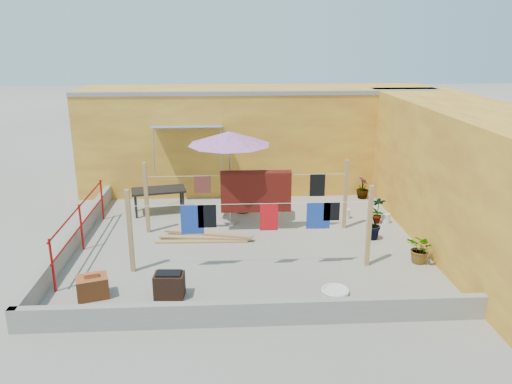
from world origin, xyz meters
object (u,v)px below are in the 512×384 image
white_basin (335,291)px  water_jug_a (346,214)px  brick_stack (93,287)px  water_jug_b (386,218)px  plant_back_a (243,197)px  outdoor_table (158,191)px  patio_umbrella (229,139)px  green_hose (377,215)px  brazier (169,285)px

white_basin → water_jug_a: bearing=74.1°
brick_stack → water_jug_b: brick_stack is taller
brick_stack → plant_back_a: 5.54m
outdoor_table → white_basin: outdoor_table is taller
patio_umbrella → green_hose: 4.62m
patio_umbrella → plant_back_a: patio_umbrella is taller
white_basin → plant_back_a: size_ratio=0.63×
water_jug_a → plant_back_a: (-2.78, 0.69, 0.30)m
plant_back_a → brick_stack: bearing=-123.0°
water_jug_b → green_hose: water_jug_b is taller
green_hose → outdoor_table: bearing=174.2°
white_basin → water_jug_b: 4.26m
patio_umbrella → plant_back_a: size_ratio=2.94×
brick_stack → patio_umbrella: bearing=55.1°
brazier → white_basin: (3.17, -0.07, -0.20)m
brick_stack → water_jug_b: 7.64m
brazier → water_jug_b: 6.42m
patio_umbrella → water_jug_a: 3.81m
outdoor_table → brazier: (0.80, -4.78, -0.37)m
green_hose → water_jug_a: bearing=-170.4°
brazier → plant_back_a: bearing=71.7°
patio_umbrella → outdoor_table: bearing=154.9°
white_basin → green_hose: bearing=64.2°
patio_umbrella → green_hose: patio_umbrella is taller
brick_stack → plant_back_a: size_ratio=0.78×
brick_stack → water_jug_a: size_ratio=2.21×
brick_stack → water_jug_a: (5.79, 3.95, -0.08)m
patio_umbrella → white_basin: (1.98, -3.91, -2.22)m
outdoor_table → white_basin: 6.29m
patio_umbrella → water_jug_a: bearing=3.1°
white_basin → water_jug_a: (1.17, 4.08, 0.08)m
water_jug_b → green_hose: 0.57m
outdoor_table → brazier: bearing=-80.5°
water_jug_b → green_hose: (-0.09, 0.55, -0.10)m
plant_back_a → outdoor_table: bearing=178.4°
white_basin → plant_back_a: plant_back_a is taller
white_basin → green_hose: 4.70m
brick_stack → water_jug_b: size_ratio=2.19×
white_basin → patio_umbrella: bearing=116.9°
outdoor_table → patio_umbrella: bearing=-25.1°
plant_back_a → water_jug_b: bearing=-16.3°
water_jug_b → brick_stack: bearing=-152.3°
patio_umbrella → brick_stack: size_ratio=3.77×
patio_umbrella → white_basin: size_ratio=4.65×
brick_stack → white_basin: 4.63m
brazier → white_basin: 3.18m
green_hose → white_basin: bearing=-115.8°
outdoor_table → water_jug_a: outdoor_table is taller
brazier → white_basin: size_ratio=1.07×
water_jug_a → water_jug_b: water_jug_b is taller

